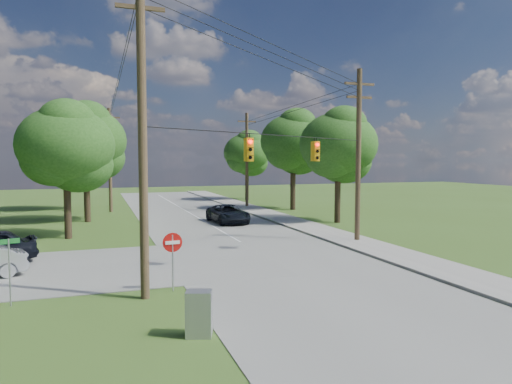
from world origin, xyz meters
name	(u,v)px	position (x,y,z in m)	size (l,w,h in m)	color
ground	(268,289)	(0.00, 0.00, 0.00)	(140.00, 140.00, 0.00)	#3B591D
main_road	(270,259)	(2.00, 5.00, 0.01)	(10.00, 100.00, 0.03)	gray
sidewalk_east	(383,250)	(8.70, 5.00, 0.06)	(2.60, 100.00, 0.12)	#A39F98
pole_sw	(142,126)	(-4.60, 0.40, 6.23)	(2.00, 0.32, 12.00)	brown
pole_ne	(358,153)	(8.90, 8.00, 5.47)	(2.00, 0.32, 10.50)	brown
pole_north_e	(247,159)	(8.90, 30.00, 5.13)	(2.00, 0.32, 10.00)	brown
pole_north_w	(110,159)	(-5.00, 30.00, 5.13)	(2.00, 0.32, 10.00)	brown
power_lines	(225,94)	(1.50, 11.54, 9.15)	(13.93, 29.62, 4.93)	black
traffic_signals	(285,150)	(2.55, 4.43, 5.50)	(4.91, 3.27, 1.05)	#E6A00D
tree_w_near	(66,146)	(-8.00, 15.00, 5.92)	(6.00, 6.00, 8.40)	#3B2B1D
tree_w_mid	(86,141)	(-7.00, 23.00, 6.58)	(6.40, 6.40, 9.22)	#3B2B1D
tree_w_far	(67,148)	(-9.00, 33.00, 6.25)	(6.00, 6.00, 8.73)	#3B2B1D
tree_e_near	(338,145)	(12.00, 16.00, 6.25)	(6.20, 6.20, 8.81)	#3B2B1D
tree_e_mid	(293,141)	(12.50, 26.00, 6.91)	(6.60, 6.60, 9.64)	#3B2B1D
tree_e_far	(247,153)	(11.50, 38.00, 5.92)	(5.80, 5.80, 8.32)	#3B2B1D
car_main_north	(228,214)	(3.60, 18.60, 0.74)	(2.36, 5.11, 1.42)	black
control_cabinet	(199,314)	(-3.50, -3.75, 0.66)	(0.73, 0.52, 1.31)	#989A9D
do_not_enter_sign	(173,248)	(-3.50, 1.00, 1.65)	(0.75, 0.08, 2.26)	#989A9D
street_name_sign	(9,263)	(-9.05, 1.00, 1.52)	(0.66, 0.29, 2.34)	#989A9D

